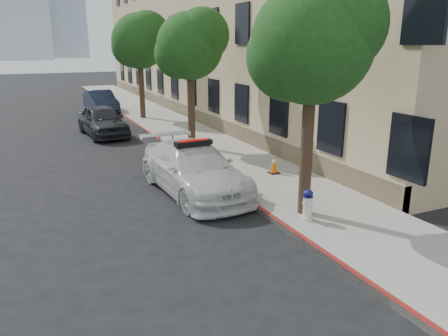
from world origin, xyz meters
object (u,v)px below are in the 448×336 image
object	(u,v)px
police_car	(194,169)
fire_hydrant	(308,205)
parked_car_mid	(103,121)
parked_car_far	(101,101)
traffic_cone	(274,164)

from	to	relation	value
police_car	fire_hydrant	bearing A→B (deg)	-68.08
parked_car_mid	fire_hydrant	size ratio (longest dim) A/B	5.57
parked_car_far	fire_hydrant	xyz separation A→B (m)	(1.51, -20.37, -0.17)
fire_hydrant	traffic_cone	size ratio (longest dim) A/B	1.23
police_car	parked_car_mid	world-z (taller)	police_car
police_car	fire_hydrant	distance (m)	3.78
parked_car_far	traffic_cone	bearing A→B (deg)	-83.93
parked_car_mid	fire_hydrant	distance (m)	13.20
parked_car_far	parked_car_mid	bearing A→B (deg)	-102.00
fire_hydrant	parked_car_far	bearing A→B (deg)	78.85
police_car	parked_car_far	distance (m)	16.96
police_car	fire_hydrant	xyz separation A→B (m)	(1.61, -3.42, -0.20)
fire_hydrant	traffic_cone	distance (m)	3.92
police_car	parked_car_mid	xyz separation A→B (m)	(-1.02, 9.52, -0.00)
fire_hydrant	police_car	bearing A→B (deg)	99.82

